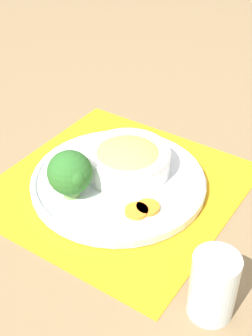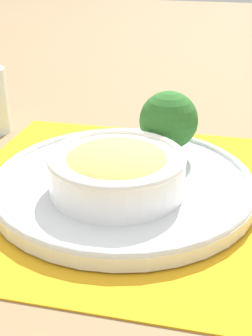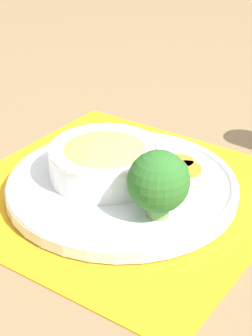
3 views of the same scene
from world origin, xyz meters
name	(u,v)px [view 2 (image 2 of 3)]	position (x,y,z in m)	size (l,w,h in m)	color
ground_plane	(124,193)	(0.00, 0.00, 0.00)	(4.00, 4.00, 0.00)	#8C704C
placemat	(124,191)	(0.00, 0.00, 0.00)	(0.43, 0.43, 0.00)	orange
plate	(123,182)	(0.00, 0.00, 0.02)	(0.32, 0.32, 0.02)	silver
bowl	(116,169)	(0.00, -0.03, 0.05)	(0.16, 0.16, 0.05)	white
broccoli_floret	(168,121)	(0.04, 0.08, 0.07)	(0.08, 0.08, 0.09)	#759E51
carrot_slice_near	(78,151)	(-0.08, 0.06, 0.02)	(0.04, 0.04, 0.01)	orange
carrot_slice_middle	(66,156)	(-0.09, 0.04, 0.02)	(0.04, 0.04, 0.01)	orange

